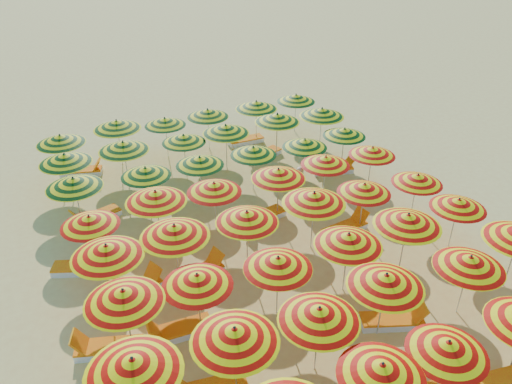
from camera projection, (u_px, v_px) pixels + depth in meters
ground at (262, 239)px, 17.21m from camera, size 120.00×120.00×0.00m
umbrella_2 at (382, 370)px, 10.24m from camera, size 2.01×2.01×1.99m
umbrella_3 at (448, 347)px, 10.85m from camera, size 2.36×2.36×1.91m
umbrella_6 at (133, 366)px, 10.12m from camera, size 2.08×2.08×2.19m
umbrella_7 at (235, 335)px, 10.89m from camera, size 2.67×2.67×2.14m
umbrella_8 at (319, 314)px, 11.51m from camera, size 2.33×2.33×2.08m
umbrella_9 at (386, 280)px, 12.50m from camera, size 2.45×2.45×2.10m
umbrella_10 at (470, 262)px, 13.25m from camera, size 2.42×2.42×2.02m
umbrella_12 at (124, 296)px, 12.01m from camera, size 2.50×2.50×2.10m
umbrella_13 at (197, 280)px, 12.70m from camera, size 1.95×1.95×1.97m
umbrella_14 at (278, 263)px, 13.25m from camera, size 2.28×2.28×2.00m
umbrella_15 at (348, 240)px, 14.04m from camera, size 2.39×2.39×2.08m
umbrella_16 at (408, 220)px, 14.78m from camera, size 2.43×2.43×2.16m
umbrella_17 at (459, 204)px, 16.00m from camera, size 2.24×2.24×1.90m
umbrella_18 at (107, 251)px, 13.51m from camera, size 2.56×2.56×2.13m
umbrella_19 at (174, 231)px, 14.28m from camera, size 2.44×2.44×2.16m
umbrella_20 at (247, 217)px, 15.06m from camera, size 2.48×2.48×2.07m
umbrella_21 at (314, 198)px, 15.83m from camera, size 2.29×2.29×2.18m
umbrella_22 at (364, 188)px, 16.80m from camera, size 2.18×2.18×1.93m
umbrella_23 at (417, 179)px, 17.46m from camera, size 2.36×2.36×1.89m
umbrella_24 at (90, 221)px, 15.15m from camera, size 2.36×2.36×1.90m
umbrella_25 at (156, 196)px, 16.01m from camera, size 2.49×2.49×2.13m
umbrella_26 at (214, 187)px, 16.77m from camera, size 2.45×2.45×1.98m
umbrella_27 at (278, 174)px, 17.47m from camera, size 2.46×2.46×2.06m
umbrella_28 at (326, 161)px, 18.54m from camera, size 2.05×2.05×1.95m
umbrella_29 at (372, 151)px, 19.32m from camera, size 1.88×1.88×1.92m
umbrella_30 at (74, 183)px, 16.91m from camera, size 2.07×2.07×2.06m
umbrella_31 at (146, 172)px, 17.87m from camera, size 1.97×1.97×1.91m
umbrella_32 at (200, 161)px, 18.58m from camera, size 2.31×2.31×1.92m
umbrella_33 at (253, 151)px, 19.33m from camera, size 2.34×2.34×1.92m
umbrella_34 at (305, 143)px, 19.95m from camera, size 2.06×2.06×1.92m
umbrella_35 at (344, 132)px, 20.91m from camera, size 2.13×2.13×1.91m
umbrella_36 at (65, 159)px, 18.49m from camera, size 2.40×2.40×2.06m
umbrella_37 at (123, 146)px, 19.35m from camera, size 2.39×2.39×2.09m
umbrella_38 at (184, 139)px, 20.37m from camera, size 1.85×1.85×1.91m
umbrella_39 at (226, 129)px, 20.80m from camera, size 2.14×2.14×2.09m
umbrella_40 at (277, 118)px, 21.83m from camera, size 2.61×2.61×2.11m
umbrella_41 at (322, 112)px, 22.31m from camera, size 2.23×2.23×2.15m
umbrella_42 at (60, 139)px, 19.99m from camera, size 2.32×2.32×2.06m
umbrella_43 at (117, 125)px, 21.12m from camera, size 2.47×2.47×2.13m
umbrella_44 at (165, 122)px, 21.89m from camera, size 2.40×2.40×1.92m
umbrella_45 at (208, 113)px, 22.56m from camera, size 2.22×2.22×2.01m
umbrella_46 at (256, 105)px, 23.26m from camera, size 2.61×2.61×2.09m
umbrella_47 at (296, 98)px, 24.31m from camera, size 2.33×2.33×2.00m
lounger_2 at (500, 383)px, 11.89m from camera, size 1.80×0.85×0.69m
lounger_6 at (393, 320)px, 13.64m from camera, size 1.82×1.19×0.69m
lounger_7 at (108, 348)px, 12.81m from camera, size 1.83×1.11×0.69m
lounger_8 at (179, 330)px, 13.33m from camera, size 1.76×0.68×0.69m
lounger_9 at (136, 291)px, 14.66m from camera, size 1.83×1.16×0.69m
lounger_10 at (198, 274)px, 15.35m from camera, size 1.82×0.97×0.69m
lounger_11 at (345, 228)px, 17.49m from camera, size 1.79×0.80×0.69m
lounger_12 at (82, 268)px, 15.61m from camera, size 1.82×1.19×0.69m
lounger_13 at (177, 239)px, 16.93m from camera, size 1.83×1.09×0.69m
lounger_14 at (262, 217)px, 18.13m from camera, size 1.80×0.85×0.69m
lounger_15 at (96, 217)px, 18.09m from camera, size 1.83×1.06×0.69m
lounger_16 at (334, 169)px, 21.36m from camera, size 1.83×1.04×0.69m
lounger_17 at (264, 155)px, 22.56m from camera, size 1.83×1.10×0.69m
lounger_18 at (82, 171)px, 21.18m from camera, size 1.83×1.07×0.69m
lounger_19 at (245, 140)px, 23.90m from camera, size 1.74×0.59×0.69m
beachgoer_a at (298, 185)px, 18.97m from camera, size 0.43×0.58×1.47m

